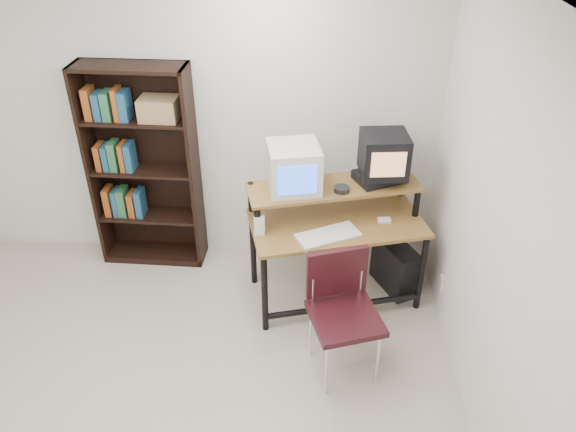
{
  "coord_description": "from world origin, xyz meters",
  "views": [
    {
      "loc": [
        0.9,
        -2.31,
        3.13
      ],
      "look_at": [
        0.78,
        1.1,
        0.93
      ],
      "focal_mm": 35.0,
      "sensor_mm": 36.0,
      "label": 1
    }
  ],
  "objects_px": {
    "crt_tv": "(384,154)",
    "school_chair": "(342,302)",
    "computer_desk": "(336,223)",
    "crt_monitor": "(294,168)",
    "pc_tower": "(395,266)",
    "bookshelf": "(144,166)"
  },
  "relations": [
    {
      "from": "crt_tv",
      "to": "school_chair",
      "type": "height_order",
      "value": "crt_tv"
    },
    {
      "from": "computer_desk",
      "to": "crt_monitor",
      "type": "xyz_separation_m",
      "value": [
        -0.34,
        0.06,
        0.45
      ]
    },
    {
      "from": "crt_tv",
      "to": "pc_tower",
      "type": "height_order",
      "value": "crt_tv"
    },
    {
      "from": "crt_tv",
      "to": "bookshelf",
      "type": "xyz_separation_m",
      "value": [
        -1.96,
        0.3,
        -0.29
      ]
    },
    {
      "from": "school_chair",
      "to": "computer_desk",
      "type": "bearing_deg",
      "value": 74.74
    },
    {
      "from": "pc_tower",
      "to": "crt_tv",
      "type": "bearing_deg",
      "value": 127.49
    },
    {
      "from": "school_chair",
      "to": "pc_tower",
      "type": "bearing_deg",
      "value": 43.18
    },
    {
      "from": "crt_tv",
      "to": "school_chair",
      "type": "distance_m",
      "value": 1.2
    },
    {
      "from": "school_chair",
      "to": "bookshelf",
      "type": "height_order",
      "value": "bookshelf"
    },
    {
      "from": "pc_tower",
      "to": "bookshelf",
      "type": "bearing_deg",
      "value": 144.01
    },
    {
      "from": "computer_desk",
      "to": "school_chair",
      "type": "distance_m",
      "value": 0.78
    },
    {
      "from": "bookshelf",
      "to": "school_chair",
      "type": "bearing_deg",
      "value": -34.89
    },
    {
      "from": "computer_desk",
      "to": "bookshelf",
      "type": "height_order",
      "value": "bookshelf"
    },
    {
      "from": "pc_tower",
      "to": "bookshelf",
      "type": "relative_size",
      "value": 0.25
    },
    {
      "from": "computer_desk",
      "to": "bookshelf",
      "type": "xyz_separation_m",
      "value": [
        -1.61,
        0.49,
        0.22
      ]
    },
    {
      "from": "school_chair",
      "to": "bookshelf",
      "type": "distance_m",
      "value": 2.09
    },
    {
      "from": "computer_desk",
      "to": "crt_monitor",
      "type": "distance_m",
      "value": 0.56
    },
    {
      "from": "crt_tv",
      "to": "computer_desk",
      "type": "bearing_deg",
      "value": -156.05
    },
    {
      "from": "crt_tv",
      "to": "pc_tower",
      "type": "xyz_separation_m",
      "value": [
        0.18,
        -0.09,
        -1.0
      ]
    },
    {
      "from": "computer_desk",
      "to": "pc_tower",
      "type": "bearing_deg",
      "value": -2.45
    },
    {
      "from": "computer_desk",
      "to": "crt_tv",
      "type": "bearing_deg",
      "value": 15.23
    },
    {
      "from": "crt_tv",
      "to": "bookshelf",
      "type": "bearing_deg",
      "value": 166.51
    }
  ]
}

